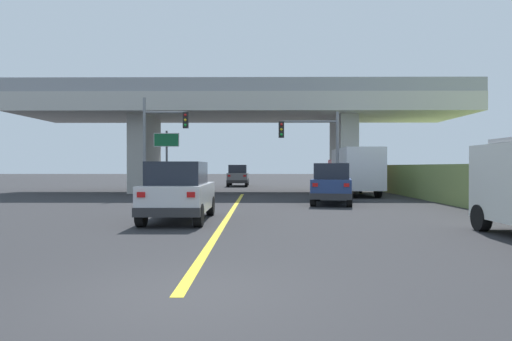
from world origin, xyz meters
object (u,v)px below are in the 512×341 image
Objects in this scene: traffic_signal_farside at (158,136)px; suv_crossing at (332,184)px; traffic_signal_nearside at (316,142)px; box_truck at (354,171)px; highway_sign at (167,147)px; suv_lead at (179,191)px; sedan_oncoming at (238,175)px.

suv_crossing is at bearing -25.05° from traffic_signal_farside.
traffic_signal_nearside is at bearing 104.82° from suv_crossing.
highway_sign reaches higher than box_truck.
traffic_signal_nearside is at bearing -137.24° from box_truck.
traffic_signal_farside is 1.41× the size of highway_sign.
box_truck is (2.53, 6.84, 0.58)m from suv_crossing.
suv_lead is 0.74× the size of traffic_signal_farside.
suv_lead is at bearing -118.51° from traffic_signal_nearside.
sedan_oncoming is at bearing 71.38° from highway_sign.
traffic_signal_farside is at bearing -169.33° from box_truck.
traffic_signal_farside is (-12.22, -2.30, 2.11)m from box_truck.
box_truck is 12.62m from traffic_signal_farside.
highway_sign is at bearing 160.07° from traffic_signal_nearside.
highway_sign is at bearing -108.62° from sedan_oncoming.
sedan_oncoming is (-8.22, 13.36, -0.58)m from box_truck.
sedan_oncoming is at bearing 116.85° from suv_crossing.
box_truck is (8.90, 13.81, 0.58)m from suv_lead.
traffic_signal_farside reaches higher than highway_sign.
suv_lead is 0.60× the size of box_truck.
suv_crossing and sedan_oncoming have the same top height.
traffic_signal_farside is at bearing -104.36° from sedan_oncoming.
highway_sign is at bearing 153.10° from suv_crossing.
traffic_signal_nearside is at bearing -71.25° from sedan_oncoming.
suv_lead is 16.44m from box_truck.
suv_lead is at bearing -122.79° from box_truck.
traffic_signal_farside is at bearing 106.13° from suv_lead.
suv_lead and suv_crossing have the same top height.
sedan_oncoming is 0.80× the size of traffic_signal_farside.
suv_lead is 27.17m from sedan_oncoming.
traffic_signal_farside is at bearing -86.58° from highway_sign.
suv_crossing is (6.37, 6.97, -0.00)m from suv_lead.
box_truck is at bearing 10.67° from traffic_signal_farside.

